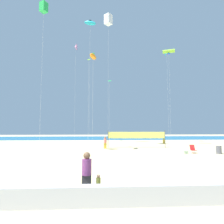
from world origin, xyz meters
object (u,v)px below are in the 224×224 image
object	(u,v)px
trash_barrel	(219,150)
kite_cyan_inflatable	(90,23)
kite_pink_delta	(76,47)
kite_lime_diamond	(89,63)
volleyball_net	(137,136)
beachgoer_teal_shirt	(164,138)
kite_cyan_tube	(167,54)
kite_white_box	(108,20)
kite_green_box	(44,8)
mother_figure	(87,172)
beachgoer_coral_shirt	(105,142)
beach_handbag	(186,152)
toddler_figure	(98,183)
kite_lime_tube	(169,52)
kite_orange_inflatable	(93,57)
folding_beach_chair	(193,149)
kite_green_diamond	(110,82)

from	to	relation	value
trash_barrel	kite_cyan_inflatable	distance (m)	28.87
kite_pink_delta	kite_lime_diamond	world-z (taller)	kite_pink_delta
trash_barrel	volleyball_net	bearing A→B (deg)	137.28
trash_barrel	kite_lime_diamond	world-z (taller)	kite_lime_diamond
beachgoer_teal_shirt	kite_cyan_tube	size ratio (longest dim) A/B	0.10
kite_white_box	kite_green_box	bearing A→B (deg)	-135.78
mother_figure	beachgoer_coral_shirt	world-z (taller)	mother_figure
beach_handbag	toddler_figure	bearing A→B (deg)	-127.74
kite_pink_delta	kite_lime_tube	bearing A→B (deg)	-26.85
kite_orange_inflatable	kite_white_box	xyz separation A→B (m)	(2.06, 5.66, 8.14)
kite_cyan_tube	volleyball_net	bearing A→B (deg)	-132.20
folding_beach_chair	volleyball_net	xyz separation A→B (m)	(-4.99, 6.19, 1.17)
beachgoer_teal_shirt	kite_green_diamond	size ratio (longest dim) A/B	0.15
kite_cyan_tube	toddler_figure	bearing A→B (deg)	-115.33
folding_beach_chair	kite_cyan_tube	xyz separation A→B (m)	(2.65, 14.62, 16.55)
beachgoer_coral_shirt	kite_white_box	bearing A→B (deg)	14.94
volleyball_net	kite_green_diamond	size ratio (longest dim) A/B	0.69
beachgoer_teal_shirt	kite_orange_inflatable	xyz separation A→B (m)	(-11.99, -10.23, 10.47)
kite_green_box	kite_green_diamond	world-z (taller)	kite_green_box
kite_orange_inflatable	kite_cyan_tube	size ratio (longest dim) A/B	0.68
volleyball_net	trash_barrel	bearing A→B (deg)	-42.72
kite_pink_delta	folding_beach_chair	bearing A→B (deg)	-48.86
kite_lime_tube	kite_pink_delta	world-z (taller)	kite_pink_delta
toddler_figure	kite_lime_diamond	size ratio (longest dim) A/B	0.07
toddler_figure	kite_lime_tube	distance (m)	28.26
mother_figure	trash_barrel	bearing A→B (deg)	21.70
volleyball_net	kite_lime_tube	xyz separation A→B (m)	(5.99, 2.96, 13.50)
volleyball_net	kite_pink_delta	distance (m)	23.01
volleyball_net	kite_lime_diamond	xyz separation A→B (m)	(-6.65, -1.78, 9.74)
kite_lime_tube	kite_orange_inflatable	world-z (taller)	kite_lime_tube
trash_barrel	volleyball_net	xyz separation A→B (m)	(-7.46, 6.89, 1.22)
kite_orange_inflatable	beachgoer_teal_shirt	bearing A→B (deg)	40.46
beachgoer_coral_shirt	beachgoer_teal_shirt	bearing A→B (deg)	-29.91
folding_beach_chair	kite_white_box	distance (m)	22.48
mother_figure	kite_lime_tube	size ratio (longest dim) A/B	0.11
kite_green_box	mother_figure	bearing A→B (deg)	-65.16
beachgoer_teal_shirt	kite_lime_diamond	bearing A→B (deg)	70.45
kite_orange_inflatable	kite_cyan_tube	distance (m)	19.23
beach_handbag	kite_green_box	world-z (taller)	kite_green_box
kite_lime_tube	kite_white_box	distance (m)	10.90
mother_figure	trash_barrel	distance (m)	17.47
beach_handbag	kite_white_box	bearing A→B (deg)	132.81
mother_figure	kite_cyan_inflatable	world-z (taller)	kite_cyan_inflatable
kite_white_box	kite_pink_delta	world-z (taller)	kite_white_box
kite_green_box	kite_cyan_inflatable	xyz separation A→B (m)	(4.52, 12.11, 5.23)
beachgoer_coral_shirt	beach_handbag	distance (m)	10.20
folding_beach_chair	kite_green_diamond	distance (m)	20.01
toddler_figure	kite_orange_inflatable	world-z (taller)	kite_orange_inflatable
volleyball_net	kite_pink_delta	bearing A→B (deg)	132.34
trash_barrel	kite_cyan_tube	xyz separation A→B (m)	(0.18, 15.31, 16.60)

